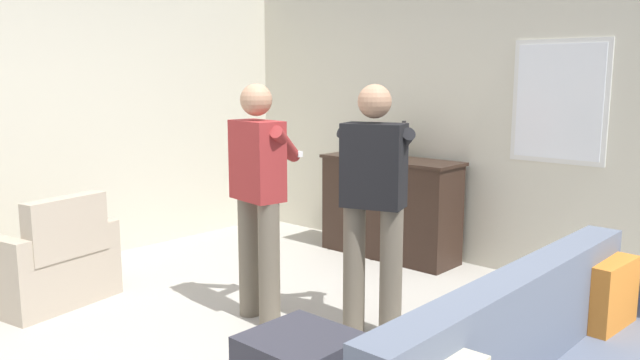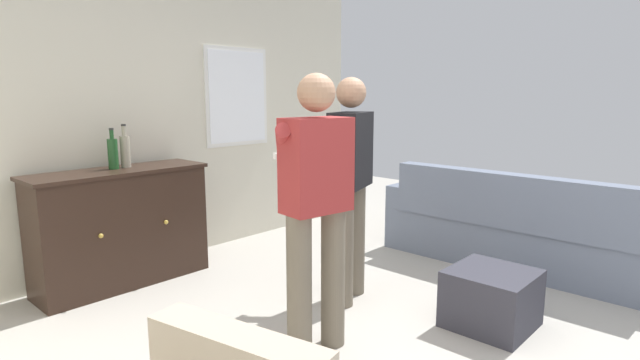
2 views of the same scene
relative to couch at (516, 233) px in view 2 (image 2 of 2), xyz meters
The scene contains 9 objects.
ground 2.01m from the couch, behind, with size 10.40×10.40×0.00m, color #B2ADA3.
wall_back_with_window 3.45m from the couch, 126.61° to the left, with size 5.20×0.15×2.80m.
couch is the anchor object (origin of this frame).
sideboard_cabinet 3.39m from the couch, 137.82° to the left, with size 1.40×0.49×0.96m.
bottle_wine_green 3.50m from the couch, 137.32° to the left, with size 0.08×0.08×0.33m.
bottle_liquor_amber 3.44m from the couch, 135.89° to the left, with size 0.08×0.08×0.36m.
ottoman 1.24m from the couch, 165.47° to the right, with size 0.53×0.53×0.39m, color #33333D.
person_standing_left 2.34m from the couch, behind, with size 0.55×0.50×1.68m.
person_standing_right 1.76m from the couch, 154.96° to the left, with size 0.53×0.52×1.68m.
Camera 2 is at (-2.35, -1.58, 1.57)m, focal length 28.00 mm.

